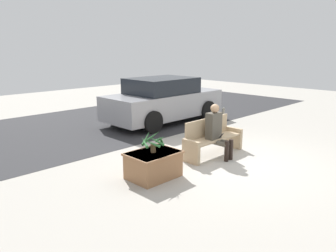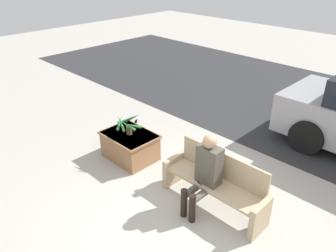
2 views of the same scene
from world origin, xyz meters
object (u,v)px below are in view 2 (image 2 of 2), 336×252
at_px(bench, 216,182).
at_px(potted_plant, 128,123).
at_px(planter_box, 130,145).
at_px(person_seated, 205,171).

relative_size(bench, potted_plant, 3.42).
bearing_deg(bench, planter_box, -177.71).
relative_size(planter_box, potted_plant, 1.96).
bearing_deg(person_seated, potted_plant, 177.04).
relative_size(bench, planter_box, 1.74).
bearing_deg(bench, person_seated, -112.86).
xyz_separation_m(person_seated, planter_box, (-1.94, 0.11, -0.40)).
height_order(bench, potted_plant, potted_plant).
bearing_deg(potted_plant, person_seated, -2.96).
height_order(bench, planter_box, bench).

